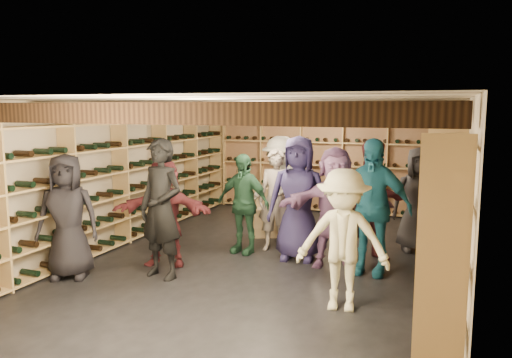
{
  "coord_description": "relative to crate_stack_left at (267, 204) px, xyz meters",
  "views": [
    {
      "loc": [
        2.55,
        -7.0,
        2.3
      ],
      "look_at": [
        -0.19,
        0.2,
        1.2
      ],
      "focal_mm": 35.0,
      "sensor_mm": 36.0,
      "label": 1
    }
  ],
  "objects": [
    {
      "name": "person_8",
      "position": [
        2.42,
        -1.99,
        0.58
      ],
      "size": [
        1.07,
        0.95,
        1.83
      ],
      "primitive_type": "imported",
      "rotation": [
        0.0,
        0.0,
        0.34
      ],
      "color": "#4B1A1F",
      "rests_on": "ground"
    },
    {
      "name": "person_5",
      "position": [
        -0.43,
        -3.31,
        0.45
      ],
      "size": [
        1.53,
        0.78,
        1.58
      ],
      "primitive_type": "imported",
      "rotation": [
        0.0,
        0.0,
        0.22
      ],
      "color": "maroon",
      "rests_on": "ground"
    },
    {
      "name": "ceiling_joists",
      "position": [
        0.82,
        -2.51,
        1.92
      ],
      "size": [
        5.4,
        7.12,
        0.18
      ],
      "color": "black",
      "rests_on": "ground"
    },
    {
      "name": "person_10",
      "position": [
        0.41,
        -2.32,
        0.46
      ],
      "size": [
        0.99,
        0.55,
        1.59
      ],
      "primitive_type": "imported",
      "rotation": [
        0.0,
        0.0,
        -0.18
      ],
      "color": "#224A31",
      "rests_on": "ground"
    },
    {
      "name": "wine_rack_back",
      "position": [
        0.82,
        1.32,
        0.73
      ],
      "size": [
        4.7,
        0.3,
        2.15
      ],
      "color": "tan",
      "rests_on": "ground"
    },
    {
      "name": "crate_stack_left",
      "position": [
        0.0,
        0.0,
        0.0
      ],
      "size": [
        0.54,
        0.4,
        0.68
      ],
      "rotation": [
        0.0,
        0.0,
        0.14
      ],
      "color": "tan",
      "rests_on": "ground"
    },
    {
      "name": "person_9",
      "position": [
        0.68,
        -1.21,
        0.57
      ],
      "size": [
        1.31,
        0.98,
        1.81
      ],
      "primitive_type": "imported",
      "rotation": [
        0.0,
        0.0,
        -0.29
      ],
      "color": "#B7B6A6",
      "rests_on": "ground"
    },
    {
      "name": "crate_loose",
      "position": [
        1.18,
        -1.21,
        -0.25
      ],
      "size": [
        0.56,
        0.43,
        0.17
      ],
      "primitive_type": "cube",
      "rotation": [
        0.0,
        0.0,
        -0.22
      ],
      "color": "tan",
      "rests_on": "ground"
    },
    {
      "name": "person_4",
      "position": [
        2.45,
        -2.62,
        0.61
      ],
      "size": [
        1.16,
        0.59,
        1.9
      ],
      "primitive_type": "imported",
      "rotation": [
        0.0,
        0.0,
        -0.12
      ],
      "color": "#1D657F",
      "rests_on": "ground"
    },
    {
      "name": "person_3",
      "position": [
        2.34,
        -4.02,
        0.48
      ],
      "size": [
        1.11,
        0.71,
        1.63
      ],
      "primitive_type": "imported",
      "rotation": [
        0.0,
        0.0,
        0.1
      ],
      "color": "beige",
      "rests_on": "ground"
    },
    {
      "name": "wine_rack_right",
      "position": [
        3.39,
        -2.51,
        0.74
      ],
      "size": [
        0.32,
        7.5,
        2.15
      ],
      "color": "tan",
      "rests_on": "ground"
    },
    {
      "name": "person_1",
      "position": [
        -0.18,
        -3.8,
        0.61
      ],
      "size": [
        0.77,
        0.58,
        1.9
      ],
      "primitive_type": "imported",
      "rotation": [
        0.0,
        0.0,
        -0.2
      ],
      "color": "black",
      "rests_on": "ground"
    },
    {
      "name": "person_11",
      "position": [
        1.92,
        -2.49,
        0.54
      ],
      "size": [
        1.71,
        1.0,
        1.75
      ],
      "primitive_type": "imported",
      "rotation": [
        0.0,
        0.0,
        0.32
      ],
      "color": "#83588A",
      "rests_on": "ground"
    },
    {
      "name": "wine_rack_left",
      "position": [
        -1.75,
        -2.51,
        0.74
      ],
      "size": [
        0.32,
        7.5,
        2.15
      ],
      "color": "tan",
      "rests_on": "ground"
    },
    {
      "name": "ground",
      "position": [
        0.82,
        -2.51,
        -0.34
      ],
      "size": [
        8.0,
        8.0,
        0.0
      ],
      "primitive_type": "plane",
      "color": "black",
      "rests_on": "ground"
    },
    {
      "name": "person_12",
      "position": [
        3.0,
        -1.21,
        0.5
      ],
      "size": [
        0.93,
        0.73,
        1.68
      ],
      "primitive_type": "imported",
      "rotation": [
        0.0,
        0.0,
        0.26
      ],
      "color": "#37353B",
      "rests_on": "ground"
    },
    {
      "name": "person_7",
      "position": [
        0.86,
        -2.01,
        0.49
      ],
      "size": [
        0.63,
        0.44,
        1.66
      ],
      "primitive_type": "imported",
      "rotation": [
        0.0,
        0.0,
        0.07
      ],
      "color": "gray",
      "rests_on": "ground"
    },
    {
      "name": "ceiling",
      "position": [
        0.82,
        -2.51,
        2.06
      ],
      "size": [
        5.5,
        8.0,
        0.01
      ],
      "primitive_type": "cube",
      "color": "beige",
      "rests_on": "walls"
    },
    {
      "name": "crate_stack_right",
      "position": [
        0.44,
        -1.21,
        -0.08
      ],
      "size": [
        0.59,
        0.5,
        0.51
      ],
      "rotation": [
        0.0,
        0.0,
        0.41
      ],
      "color": "tan",
      "rests_on": "ground"
    },
    {
      "name": "walls",
      "position": [
        0.82,
        -2.51,
        0.86
      ],
      "size": [
        5.52,
        8.02,
        2.4
      ],
      "color": "tan",
      "rests_on": "ground"
    },
    {
      "name": "person_6",
      "position": [
        1.32,
        -2.34,
        0.61
      ],
      "size": [
        0.99,
        0.7,
        1.89
      ],
      "primitive_type": "imported",
      "rotation": [
        0.0,
        0.0,
        0.11
      ],
      "color": "#26204B",
      "rests_on": "ground"
    },
    {
      "name": "person_0",
      "position": [
        -1.36,
        -4.26,
        0.51
      ],
      "size": [
        0.98,
        0.83,
        1.7
      ],
      "primitive_type": "imported",
      "rotation": [
        0.0,
        0.0,
        0.42
      ],
      "color": "black",
      "rests_on": "ground"
    }
  ]
}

